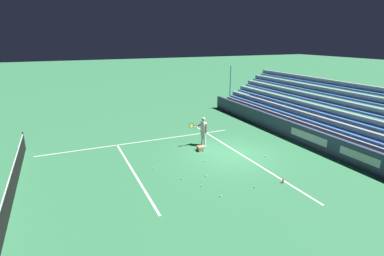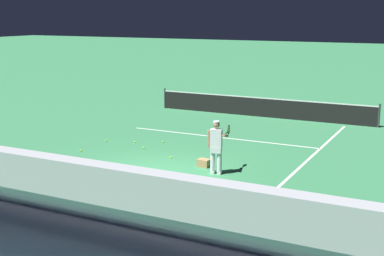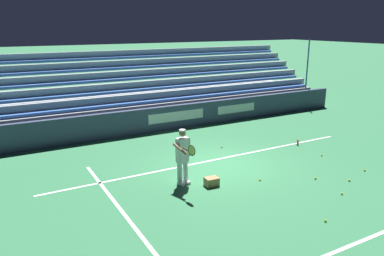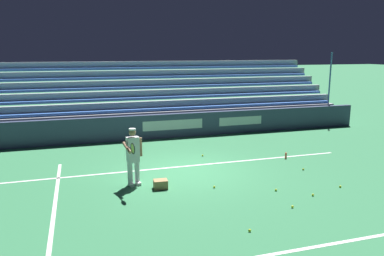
{
  "view_description": "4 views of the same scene",
  "coord_description": "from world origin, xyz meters",
  "px_view_note": "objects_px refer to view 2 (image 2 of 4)",
  "views": [
    {
      "loc": [
        -13.23,
        8.31,
        6.21
      ],
      "look_at": [
        1.3,
        1.81,
        1.4
      ],
      "focal_mm": 28.0,
      "sensor_mm": 36.0,
      "label": 1
    },
    {
      "loc": [
        8.62,
        -14.14,
        5.03
      ],
      "look_at": [
        0.73,
        1.42,
        1.26
      ],
      "focal_mm": 50.0,
      "sensor_mm": 36.0,
      "label": 2
    },
    {
      "loc": [
        6.78,
        10.1,
        4.69
      ],
      "look_at": [
        1.03,
        -0.22,
        1.4
      ],
      "focal_mm": 35.0,
      "sensor_mm": 36.0,
      "label": 3
    },
    {
      "loc": [
        3.38,
        11.43,
        3.93
      ],
      "look_at": [
        -0.22,
        -0.27,
        1.39
      ],
      "focal_mm": 35.0,
      "sensor_mm": 36.0,
      "label": 4
    }
  ],
  "objects_px": {
    "tennis_ball_by_box": "(171,157)",
    "tennis_ball_midcourt": "(135,142)",
    "tennis_ball_on_baseline": "(209,141)",
    "tennis_ball_near_player": "(97,180)",
    "tennis_player": "(217,146)",
    "tennis_ball_toward_net": "(81,151)",
    "tennis_ball_far_right": "(163,142)",
    "tennis_ball_far_left": "(106,140)",
    "ball_box_cardboard": "(204,163)",
    "tennis_ball_stray_back": "(143,148)",
    "tennis_net": "(262,107)",
    "water_bottle": "(52,157)"
  },
  "relations": [
    {
      "from": "water_bottle",
      "to": "tennis_player",
      "type": "bearing_deg",
      "value": 10.91
    },
    {
      "from": "tennis_ball_toward_net",
      "to": "water_bottle",
      "type": "bearing_deg",
      "value": -96.89
    },
    {
      "from": "tennis_player",
      "to": "tennis_ball_far_left",
      "type": "distance_m",
      "value": 6.13
    },
    {
      "from": "ball_box_cardboard",
      "to": "tennis_ball_far_right",
      "type": "xyz_separation_m",
      "value": [
        -2.92,
        2.33,
        -0.1
      ]
    },
    {
      "from": "tennis_ball_by_box",
      "to": "tennis_ball_midcourt",
      "type": "height_order",
      "value": "same"
    },
    {
      "from": "ball_box_cardboard",
      "to": "tennis_ball_by_box",
      "type": "bearing_deg",
      "value": 164.26
    },
    {
      "from": "tennis_player",
      "to": "tennis_ball_near_player",
      "type": "height_order",
      "value": "tennis_player"
    },
    {
      "from": "tennis_ball_far_right",
      "to": "tennis_ball_far_left",
      "type": "height_order",
      "value": "same"
    },
    {
      "from": "tennis_player",
      "to": "tennis_ball_on_baseline",
      "type": "relative_size",
      "value": 25.98
    },
    {
      "from": "tennis_ball_midcourt",
      "to": "tennis_ball_far_left",
      "type": "height_order",
      "value": "same"
    },
    {
      "from": "tennis_ball_by_box",
      "to": "ball_box_cardboard",
      "type": "bearing_deg",
      "value": -15.74
    },
    {
      "from": "ball_box_cardboard",
      "to": "tennis_ball_stray_back",
      "type": "relative_size",
      "value": 6.06
    },
    {
      "from": "tennis_ball_on_baseline",
      "to": "water_bottle",
      "type": "height_order",
      "value": "water_bottle"
    },
    {
      "from": "tennis_ball_midcourt",
      "to": "tennis_ball_toward_net",
      "type": "bearing_deg",
      "value": -117.12
    },
    {
      "from": "ball_box_cardboard",
      "to": "tennis_ball_stray_back",
      "type": "bearing_deg",
      "value": 159.29
    },
    {
      "from": "tennis_ball_by_box",
      "to": "tennis_ball_far_right",
      "type": "xyz_separation_m",
      "value": [
        -1.41,
        1.91,
        0.0
      ]
    },
    {
      "from": "water_bottle",
      "to": "tennis_ball_far_right",
      "type": "bearing_deg",
      "value": 61.16
    },
    {
      "from": "tennis_ball_by_box",
      "to": "tennis_ball_on_baseline",
      "type": "height_order",
      "value": "same"
    },
    {
      "from": "tennis_player",
      "to": "tennis_ball_midcourt",
      "type": "bearing_deg",
      "value": 153.04
    },
    {
      "from": "tennis_ball_by_box",
      "to": "tennis_ball_near_player",
      "type": "xyz_separation_m",
      "value": [
        -0.75,
        -3.27,
        0.0
      ]
    },
    {
      "from": "tennis_ball_far_right",
      "to": "tennis_ball_far_left",
      "type": "xyz_separation_m",
      "value": [
        -2.12,
        -0.85,
        0.0
      ]
    },
    {
      "from": "tennis_ball_midcourt",
      "to": "tennis_ball_stray_back",
      "type": "distance_m",
      "value": 1.01
    },
    {
      "from": "tennis_player",
      "to": "tennis_net",
      "type": "bearing_deg",
      "value": 101.2
    },
    {
      "from": "tennis_player",
      "to": "tennis_ball_near_player",
      "type": "xyz_separation_m",
      "value": [
        -2.95,
        -2.32,
        -0.86
      ]
    },
    {
      "from": "tennis_ball_far_right",
      "to": "tennis_ball_near_player",
      "type": "height_order",
      "value": "same"
    },
    {
      "from": "tennis_player",
      "to": "tennis_net",
      "type": "xyz_separation_m",
      "value": [
        -1.92,
        9.69,
        -0.4
      ]
    },
    {
      "from": "water_bottle",
      "to": "tennis_ball_midcourt",
      "type": "bearing_deg",
      "value": 70.51
    },
    {
      "from": "tennis_player",
      "to": "tennis_ball_on_baseline",
      "type": "bearing_deg",
      "value": 118.43
    },
    {
      "from": "tennis_ball_by_box",
      "to": "tennis_ball_far_left",
      "type": "height_order",
      "value": "same"
    },
    {
      "from": "tennis_ball_far_right",
      "to": "tennis_ball_stray_back",
      "type": "height_order",
      "value": "same"
    },
    {
      "from": "tennis_ball_midcourt",
      "to": "tennis_ball_near_player",
      "type": "relative_size",
      "value": 1.0
    },
    {
      "from": "ball_box_cardboard",
      "to": "tennis_ball_far_left",
      "type": "bearing_deg",
      "value": 163.6
    },
    {
      "from": "ball_box_cardboard",
      "to": "tennis_ball_by_box",
      "type": "xyz_separation_m",
      "value": [
        -1.5,
        0.42,
        -0.1
      ]
    },
    {
      "from": "tennis_ball_toward_net",
      "to": "tennis_ball_on_baseline",
      "type": "xyz_separation_m",
      "value": [
        3.63,
        3.43,
        0.0
      ]
    },
    {
      "from": "tennis_ball_midcourt",
      "to": "water_bottle",
      "type": "xyz_separation_m",
      "value": [
        -1.22,
        -3.45,
        0.08
      ]
    },
    {
      "from": "tennis_ball_stray_back",
      "to": "tennis_ball_near_player",
      "type": "bearing_deg",
      "value": -78.06
    },
    {
      "from": "tennis_net",
      "to": "tennis_ball_far_right",
      "type": "bearing_deg",
      "value": -103.89
    },
    {
      "from": "tennis_ball_toward_net",
      "to": "tennis_ball_far_left",
      "type": "distance_m",
      "value": 1.74
    },
    {
      "from": "tennis_net",
      "to": "tennis_ball_stray_back",
      "type": "bearing_deg",
      "value": -103.2
    },
    {
      "from": "tennis_ball_far_left",
      "to": "water_bottle",
      "type": "bearing_deg",
      "value": -91.26
    },
    {
      "from": "tennis_ball_stray_back",
      "to": "tennis_ball_on_baseline",
      "type": "bearing_deg",
      "value": 48.28
    },
    {
      "from": "tennis_player",
      "to": "tennis_ball_on_baseline",
      "type": "height_order",
      "value": "tennis_player"
    },
    {
      "from": "tennis_ball_midcourt",
      "to": "tennis_ball_on_baseline",
      "type": "xyz_separation_m",
      "value": [
        2.57,
        1.38,
        0.0
      ]
    },
    {
      "from": "tennis_player",
      "to": "tennis_ball_toward_net",
      "type": "xyz_separation_m",
      "value": [
        -5.63,
        0.28,
        -0.86
      ]
    },
    {
      "from": "tennis_ball_near_player",
      "to": "tennis_ball_stray_back",
      "type": "bearing_deg",
      "value": 101.94
    },
    {
      "from": "ball_box_cardboard",
      "to": "tennis_net",
      "type": "distance_m",
      "value": 9.26
    },
    {
      "from": "tennis_ball_on_baseline",
      "to": "tennis_ball_stray_back",
      "type": "xyz_separation_m",
      "value": [
        -1.79,
        -2.01,
        0.0
      ]
    },
    {
      "from": "tennis_ball_by_box",
      "to": "tennis_ball_near_player",
      "type": "bearing_deg",
      "value": -102.91
    },
    {
      "from": "tennis_ball_midcourt",
      "to": "tennis_net",
      "type": "distance_m",
      "value": 7.84
    },
    {
      "from": "ball_box_cardboard",
      "to": "tennis_ball_far_right",
      "type": "distance_m",
      "value": 3.74
    }
  ]
}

